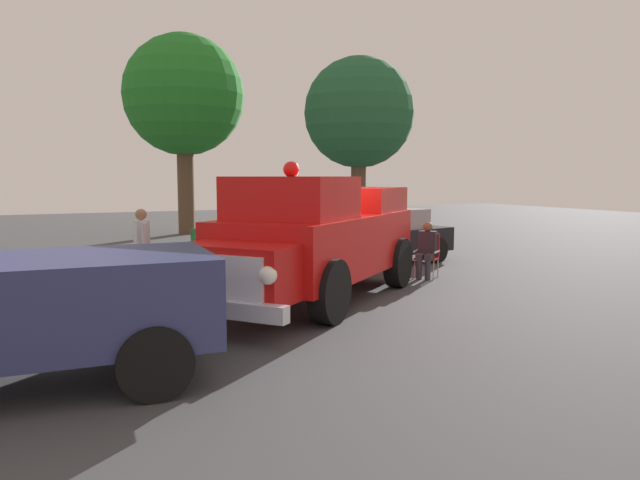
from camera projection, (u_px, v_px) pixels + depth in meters
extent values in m
plane|color=#424244|center=(331.00, 293.00, 11.90)|extent=(60.00, 60.00, 0.00)
cylinder|color=black|center=(330.00, 292.00, 9.32)|extent=(1.01, 0.91, 1.04)
cylinder|color=black|center=(224.00, 282.00, 10.17)|extent=(1.01, 0.91, 1.04)
cylinder|color=black|center=(398.00, 263.00, 12.46)|extent=(1.01, 0.91, 1.04)
cylinder|color=black|center=(313.00, 257.00, 13.31)|extent=(1.01, 0.91, 1.04)
cube|color=red|center=(320.00, 244.00, 11.26)|extent=(5.12, 4.74, 1.10)
cube|color=red|center=(238.00, 272.00, 8.71)|extent=(1.81, 1.93, 0.84)
cube|color=red|center=(291.00, 199.00, 10.13)|extent=(2.52, 2.55, 0.76)
cube|color=#B21914|center=(351.00, 201.00, 12.57)|extent=(2.56, 2.59, 0.60)
cube|color=silver|center=(220.00, 277.00, 8.31)|extent=(1.01, 1.19, 0.64)
cube|color=silver|center=(216.00, 308.00, 8.26)|extent=(1.58, 1.86, 0.24)
sphere|color=white|center=(268.00, 275.00, 7.97)|extent=(0.37, 0.37, 0.26)
sphere|color=white|center=(176.00, 268.00, 8.63)|extent=(0.37, 0.37, 0.26)
sphere|color=red|center=(291.00, 169.00, 10.08)|extent=(0.39, 0.39, 0.28)
cylinder|color=black|center=(357.00, 260.00, 14.21)|extent=(0.72, 0.41, 0.68)
cylinder|color=black|center=(315.00, 253.00, 15.48)|extent=(0.72, 0.41, 0.68)
cylinder|color=black|center=(436.00, 250.00, 16.02)|extent=(0.72, 0.41, 0.68)
cylinder|color=black|center=(393.00, 245.00, 17.29)|extent=(0.72, 0.41, 0.68)
cube|color=black|center=(377.00, 241.00, 15.72)|extent=(4.51, 2.74, 0.64)
cube|color=black|center=(335.00, 231.00, 14.77)|extent=(1.75, 1.92, 0.20)
cube|color=#99999E|center=(385.00, 220.00, 15.84)|extent=(2.21, 1.96, 0.56)
cube|color=silver|center=(313.00, 256.00, 14.38)|extent=(0.60, 1.88, 0.20)
cylinder|color=black|center=(155.00, 362.00, 6.15)|extent=(0.81, 0.32, 0.80)
cylinder|color=black|center=(138.00, 324.00, 7.77)|extent=(0.81, 0.32, 0.80)
cube|color=navy|center=(89.00, 299.00, 6.67)|extent=(2.78, 2.02, 1.00)
cylinder|color=#B7BABF|center=(433.00, 270.00, 13.31)|extent=(0.04, 0.04, 0.44)
cylinder|color=#B7BABF|center=(414.00, 269.00, 13.49)|extent=(0.04, 0.04, 0.44)
cylinder|color=#B7BABF|center=(438.00, 268.00, 13.71)|extent=(0.04, 0.04, 0.44)
cylinder|color=#B7BABF|center=(419.00, 267.00, 13.89)|extent=(0.04, 0.04, 0.44)
cube|color=#B21E1E|center=(426.00, 258.00, 13.58)|extent=(0.68, 0.68, 0.04)
cube|color=#B21E1E|center=(429.00, 245.00, 13.76)|extent=(0.34, 0.39, 0.56)
cube|color=#B7BABF|center=(437.00, 252.00, 13.46)|extent=(0.36, 0.31, 0.03)
cube|color=#B7BABF|center=(416.00, 251.00, 13.66)|extent=(0.36, 0.31, 0.03)
cylinder|color=#B7BABF|center=(215.00, 259.00, 15.15)|extent=(0.04, 0.04, 0.44)
cylinder|color=#B7BABF|center=(210.00, 261.00, 14.72)|extent=(0.04, 0.04, 0.44)
cylinder|color=#B7BABF|center=(199.00, 259.00, 15.21)|extent=(0.04, 0.04, 0.44)
cylinder|color=#B7BABF|center=(193.00, 261.00, 14.77)|extent=(0.04, 0.04, 0.44)
cube|color=#1E7F38|center=(204.00, 251.00, 14.94)|extent=(0.66, 0.66, 0.04)
cube|color=#1E7F38|center=(195.00, 240.00, 14.94)|extent=(0.29, 0.43, 0.56)
cube|color=#B7BABF|center=(207.00, 243.00, 15.15)|extent=(0.39, 0.27, 0.03)
cube|color=#B7BABF|center=(201.00, 246.00, 14.68)|extent=(0.39, 0.27, 0.03)
cylinder|color=#B7BABF|center=(333.00, 244.00, 18.63)|extent=(0.03, 0.03, 0.44)
cylinder|color=#B7BABF|center=(322.00, 245.00, 18.38)|extent=(0.03, 0.03, 0.44)
cylinder|color=#B7BABF|center=(325.00, 242.00, 18.99)|extent=(0.03, 0.03, 0.44)
cylinder|color=#B7BABF|center=(314.00, 243.00, 18.73)|extent=(0.03, 0.03, 0.44)
cube|color=beige|center=(324.00, 236.00, 18.66)|extent=(0.56, 0.56, 0.04)
cube|color=beige|center=(319.00, 227.00, 18.82)|extent=(0.48, 0.13, 0.56)
cube|color=#B7BABF|center=(330.00, 230.00, 18.78)|extent=(0.12, 0.44, 0.03)
cube|color=#B7BABF|center=(317.00, 231.00, 18.50)|extent=(0.12, 0.44, 0.03)
cylinder|color=#383842|center=(428.00, 270.00, 13.32)|extent=(0.18, 0.18, 0.45)
cylinder|color=#383842|center=(419.00, 270.00, 13.40)|extent=(0.18, 0.18, 0.45)
cube|color=#383842|center=(430.00, 257.00, 13.43)|extent=(0.43, 0.40, 0.13)
cube|color=#383842|center=(421.00, 256.00, 13.51)|extent=(0.43, 0.40, 0.13)
cube|color=#26262D|center=(428.00, 243.00, 13.62)|extent=(0.43, 0.45, 0.54)
sphere|color=brown|center=(428.00, 227.00, 13.56)|extent=(0.31, 0.31, 0.22)
cylinder|color=#2D334C|center=(142.00, 268.00, 12.25)|extent=(0.15, 0.15, 0.88)
cylinder|color=#2D334C|center=(144.00, 269.00, 12.05)|extent=(0.15, 0.15, 0.88)
cube|color=silver|center=(142.00, 234.00, 12.07)|extent=(0.27, 0.43, 0.56)
cylinder|color=silver|center=(139.00, 236.00, 12.32)|extent=(0.10, 0.10, 0.60)
cylinder|color=silver|center=(144.00, 238.00, 11.84)|extent=(0.10, 0.10, 0.60)
sphere|color=#9E704C|center=(141.00, 214.00, 12.03)|extent=(0.24, 0.24, 0.23)
cylinder|color=brown|center=(186.00, 186.00, 23.90)|extent=(0.66, 0.66, 3.89)
sphere|color=#217625|center=(184.00, 95.00, 23.51)|extent=(4.79, 4.79, 4.79)
cylinder|color=brown|center=(358.00, 196.00, 21.70)|extent=(0.55, 0.55, 3.24)
sphere|color=#215A33|center=(359.00, 113.00, 21.37)|extent=(3.99, 3.99, 3.99)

